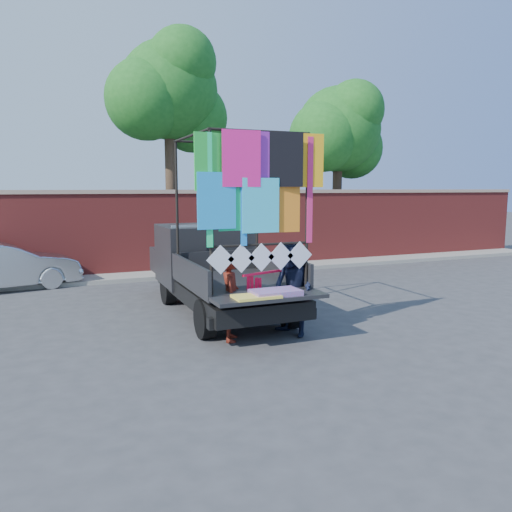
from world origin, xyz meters
name	(u,v)px	position (x,y,z in m)	size (l,w,h in m)	color
ground	(223,333)	(0.00, 0.00, 0.00)	(90.00, 90.00, 0.00)	#38383A
brick_wall	(149,231)	(0.00, 7.00, 1.33)	(30.00, 0.45, 2.61)	#9C312D
curb	(155,275)	(0.00, 6.30, 0.06)	(30.00, 1.20, 0.12)	gray
tree_mid	(170,94)	(1.02, 8.12, 5.70)	(4.20, 3.30, 7.73)	#38281C
tree_right	(340,132)	(7.52, 8.12, 4.75)	(4.20, 3.30, 6.62)	#38281C
pickup_truck	(211,267)	(0.44, 2.06, 0.91)	(2.29, 5.74, 3.61)	black
sedan	(2,266)	(-4.06, 5.93, 0.63)	(1.33, 3.83, 1.26)	silver
woman	(231,298)	(-0.01, -0.47, 0.76)	(0.55, 0.36, 1.52)	maroon
man	(293,289)	(1.13, -0.64, 0.85)	(0.83, 0.65, 1.71)	#141932
streamer_bundle	(258,283)	(0.46, -0.57, 1.00)	(0.86, 0.31, 0.61)	#FF0D34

